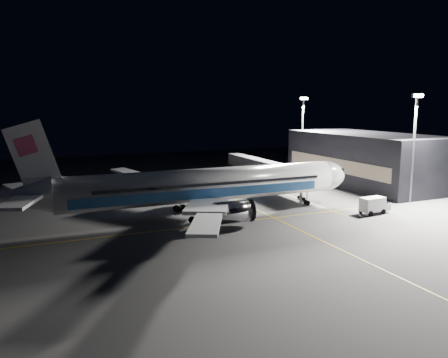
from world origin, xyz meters
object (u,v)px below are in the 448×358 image
baggage_tug (132,193)px  safety_cone_c (158,204)px  safety_cone_b (208,199)px  floodlight_mast_south (414,138)px  airliner (199,186)px  floodlight_mast_north (303,129)px  safety_cone_a (174,208)px  jet_bridge (268,168)px  service_truck (375,205)px

baggage_tug → safety_cone_c: size_ratio=3.95×
safety_cone_b → floodlight_mast_south: bearing=-25.0°
baggage_tug → safety_cone_c: 10.67m
airliner → floodlight_mast_north: size_ratio=2.97×
floodlight_mast_north → safety_cone_c: floodlight_mast_north is taller
airliner → baggage_tug: airliner is taller
floodlight_mast_south → safety_cone_c: bearing=160.0°
floodlight_mast_south → safety_cone_b: (-35.49, 16.53, -12.06)m
safety_cone_a → floodlight_mast_north: bearing=30.5°
airliner → floodlight_mast_north: (41.08, 31.99, 7.21)m
airliner → floodlight_mast_north: bearing=37.9°
jet_bridge → floodlight_mast_north: 24.06m
floodlight_mast_south → floodlight_mast_north: bearing=90.0°
service_truck → safety_cone_a: service_truck is taller
floodlight_mast_south → safety_cone_a: size_ratio=34.44×
floodlight_mast_south → service_truck: 16.98m
service_truck → safety_cone_c: 39.06m
floodlight_mast_south → service_truck: size_ratio=3.57×
safety_cone_a → baggage_tug: bearing=107.7°
airliner → jet_bridge: bearing=38.0°
floodlight_mast_south → safety_cone_c: size_ratio=32.54×
airliner → jet_bridge: 29.31m
baggage_tug → service_truck: bearing=-28.8°
floodlight_mast_north → floodlight_mast_south: (0.00, -38.00, 0.00)m
jet_bridge → safety_cone_c: jet_bridge is taller
service_truck → airliner: bearing=155.4°
floodlight_mast_north → baggage_tug: 50.83m
airliner → safety_cone_c: bearing=112.9°
safety_cone_b → safety_cone_c: safety_cone_c is taller
jet_bridge → safety_cone_b: 19.52m
service_truck → safety_cone_a: (-31.16, 16.42, -1.24)m
service_truck → baggage_tug: bearing=134.0°
jet_bridge → baggage_tug: jet_bridge is taller
safety_cone_a → safety_cone_b: size_ratio=0.97×
floodlight_mast_south → safety_cone_b: floodlight_mast_south is taller
baggage_tug → jet_bridge: bearing=6.8°
safety_cone_a → safety_cone_b: bearing=27.6°
safety_cone_b → safety_cone_c: bearing=179.9°
jet_bridge → service_truck: (5.60, -28.20, -3.05)m
service_truck → safety_cone_c: bearing=142.9°
floodlight_mast_south → baggage_tug: (-48.21, 26.86, -11.63)m
jet_bridge → service_truck: 28.91m
safety_cone_c → floodlight_mast_south: bearing=-20.0°
service_truck → safety_cone_b: service_truck is taller
jet_bridge → safety_cone_b: (-17.49, -7.54, -4.27)m
floodlight_mast_north → safety_cone_a: bearing=-149.5°
safety_cone_b → jet_bridge: bearing=23.3°
service_truck → safety_cone_a: size_ratio=9.65×
airliner → safety_cone_c: (-4.45, 10.53, -4.85)m
floodlight_mast_north → floodlight_mast_south: 38.00m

